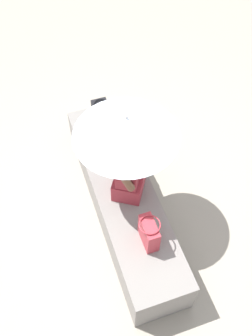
% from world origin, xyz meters
% --- Properties ---
extents(ground_plane, '(14.00, 14.00, 0.00)m').
position_xyz_m(ground_plane, '(0.00, 0.00, 0.00)').
color(ground_plane, '#9E9384').
extents(stone_bench, '(2.39, 0.58, 0.50)m').
position_xyz_m(stone_bench, '(0.00, 0.00, 0.25)').
color(stone_bench, gray).
rests_on(stone_bench, ground).
extents(person_seated, '(0.50, 0.42, 0.90)m').
position_xyz_m(person_seated, '(0.04, 0.05, 0.88)').
color(person_seated, '#992D38').
rests_on(person_seated, stone_bench).
extents(parasol, '(0.94, 0.94, 0.99)m').
position_xyz_m(parasol, '(-0.03, 0.04, 1.35)').
color(parasol, '#B7B7BC').
rests_on(parasol, stone_bench).
extents(handbag_black, '(0.26, 0.19, 0.31)m').
position_xyz_m(handbag_black, '(0.62, 0.03, 0.65)').
color(handbag_black, '#B2333D').
rests_on(handbag_black, stone_bench).
extents(tote_bag_canvas, '(0.24, 0.18, 0.35)m').
position_xyz_m(tote_bag_canvas, '(-0.52, 0.06, 0.67)').
color(tote_bag_canvas, '#335184').
rests_on(tote_bag_canvas, stone_bench).
extents(shoulder_bag_spare, '(0.21, 0.17, 0.31)m').
position_xyz_m(shoulder_bag_spare, '(-0.91, 0.05, 0.65)').
color(shoulder_bag_spare, black).
rests_on(shoulder_bag_spare, stone_bench).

